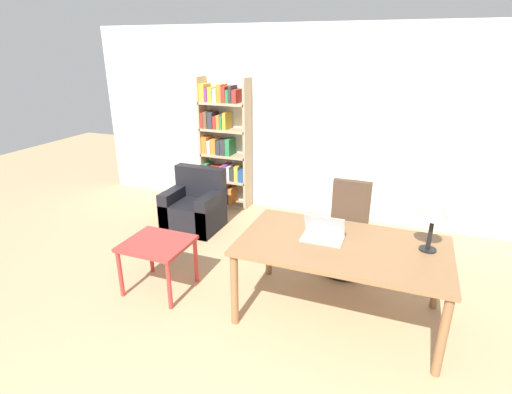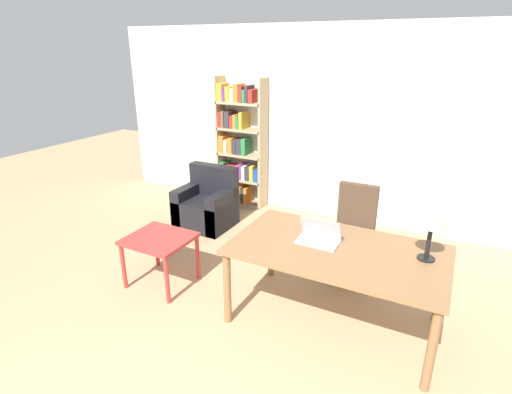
# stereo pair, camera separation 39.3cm
# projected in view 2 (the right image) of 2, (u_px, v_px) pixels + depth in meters

# --- Properties ---
(wall_back) EXTENTS (8.00, 0.06, 2.70)m
(wall_back) POSITION_uv_depth(u_px,v_px,m) (360.00, 128.00, 5.43)
(wall_back) COLOR silver
(wall_back) RESTS_ON ground_plane
(desk) EXTENTS (1.83, 1.04, 0.75)m
(desk) POSITION_uv_depth(u_px,v_px,m) (337.00, 256.00, 3.49)
(desk) COLOR olive
(desk) RESTS_ON ground_plane
(laptop) EXTENTS (0.37, 0.22, 0.22)m
(laptop) POSITION_uv_depth(u_px,v_px,m) (319.00, 237.00, 3.56)
(laptop) COLOR #B2B2B7
(laptop) RESTS_ON desk
(table_lamp) EXTENTS (0.24, 0.24, 0.48)m
(table_lamp) POSITION_uv_depth(u_px,v_px,m) (433.00, 217.00, 3.16)
(table_lamp) COLOR black
(table_lamp) RESTS_ON desk
(office_chair) EXTENTS (0.55, 0.55, 1.01)m
(office_chair) POSITION_uv_depth(u_px,v_px,m) (352.00, 237.00, 4.37)
(office_chair) COLOR black
(office_chair) RESTS_ON ground_plane
(side_table_blue) EXTENTS (0.64, 0.58, 0.55)m
(side_table_blue) POSITION_uv_depth(u_px,v_px,m) (160.00, 244.00, 4.16)
(side_table_blue) COLOR #B2332D
(side_table_blue) RESTS_ON ground_plane
(armchair) EXTENTS (0.73, 0.64, 0.83)m
(armchair) POSITION_uv_depth(u_px,v_px,m) (207.00, 206.00, 5.63)
(armchair) COLOR black
(armchair) RESTS_ON ground_plane
(bookshelf) EXTENTS (0.78, 0.28, 1.98)m
(bookshelf) POSITION_uv_depth(u_px,v_px,m) (239.00, 147.00, 6.20)
(bookshelf) COLOR tan
(bookshelf) RESTS_ON ground_plane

